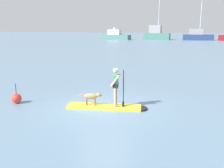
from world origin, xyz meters
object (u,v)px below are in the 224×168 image
at_px(person_paddler, 116,84).
at_px(marker_buoy, 17,98).
at_px(dog, 92,97).
at_px(moored_boat_far_port, 197,36).
at_px(paddleboard, 109,107).
at_px(moored_boat_far_starboard, 116,36).
at_px(moored_boat_center, 156,34).

xyz_separation_m(person_paddler, marker_buoy, (-4.74, -1.01, -0.87)).
relative_size(dog, marker_buoy, 1.12).
xyz_separation_m(person_paddler, moored_boat_far_port, (-0.07, 72.31, 0.20)).
height_order(paddleboard, marker_buoy, marker_buoy).
distance_m(moored_boat_far_starboard, moored_boat_center, 12.96).
height_order(dog, moored_boat_far_starboard, moored_boat_far_starboard).
xyz_separation_m(paddleboard, person_paddler, (0.31, 0.08, 1.06)).
xyz_separation_m(paddleboard, moored_boat_center, (-12.08, 70.44, 1.67)).
height_order(person_paddler, moored_boat_far_port, moored_boat_far_port).
relative_size(paddleboard, person_paddler, 2.14).
relative_size(moored_boat_far_port, marker_buoy, 11.91).
xyz_separation_m(dog, moored_boat_center, (-11.30, 70.63, 1.22)).
bearing_deg(moored_boat_far_starboard, marker_buoy, -73.50).
bearing_deg(dog, person_paddler, 13.92).
relative_size(person_paddler, moored_boat_far_port, 0.15).
relative_size(moored_boat_center, moored_boat_far_port, 1.06).
distance_m(dog, marker_buoy, 3.74).
bearing_deg(paddleboard, marker_buoy, -168.10).
xyz_separation_m(moored_boat_far_port, marker_buoy, (-4.68, -73.32, -1.08)).
relative_size(paddleboard, marker_buoy, 3.82).
bearing_deg(person_paddler, dog, -166.08).
bearing_deg(moored_boat_center, dog, -80.91).
height_order(paddleboard, person_paddler, person_paddler).
height_order(person_paddler, moored_boat_center, moored_boat_center).
height_order(person_paddler, moored_boat_far_starboard, moored_boat_far_starboard).
relative_size(paddleboard, moored_boat_far_starboard, 0.40).
xyz_separation_m(paddleboard, marker_buoy, (-4.44, -0.93, 0.19)).
xyz_separation_m(moored_boat_far_starboard, moored_boat_center, (12.55, 3.20, 0.53)).
bearing_deg(marker_buoy, moored_boat_far_port, 86.35).
bearing_deg(marker_buoy, moored_boat_far_starboard, 106.50).
xyz_separation_m(paddleboard, moored_boat_far_starboard, (-24.63, 67.24, 1.14)).
distance_m(person_paddler, marker_buoy, 4.93).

